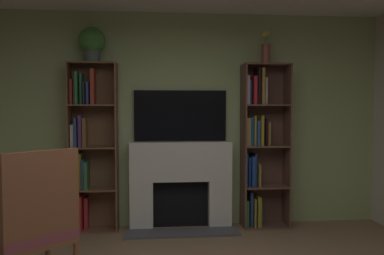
{
  "coord_description": "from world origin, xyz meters",
  "views": [
    {
      "loc": [
        -0.32,
        -2.34,
        1.51
      ],
      "look_at": [
        0.0,
        1.08,
        1.33
      ],
      "focal_mm": 37.5,
      "sensor_mm": 36.0,
      "label": 1
    }
  ],
  "objects": [
    {
      "name": "fireplace",
      "position": [
        0.0,
        2.58,
        0.57
      ],
      "size": [
        1.35,
        0.53,
        1.07
      ],
      "color": "white",
      "rests_on": "ground_plane"
    },
    {
      "name": "armchair",
      "position": [
        -1.27,
        0.86,
        0.59
      ],
      "size": [
        0.81,
        0.81,
        1.18
      ],
      "color": "brown",
      "rests_on": "ground_plane"
    },
    {
      "name": "vase_with_flowers",
      "position": [
        1.06,
        2.55,
        2.18
      ],
      "size": [
        0.11,
        0.11,
        0.4
      ],
      "color": "brown",
      "rests_on": "bookshelf_right"
    },
    {
      "name": "wall_back_accent",
      "position": [
        0.0,
        2.73,
        1.34
      ],
      "size": [
        5.24,
        0.06,
        2.67
      ],
      "primitive_type": "cube",
      "color": "#A7BC7E",
      "rests_on": "ground_plane"
    },
    {
      "name": "tv",
      "position": [
        0.0,
        2.67,
        1.4
      ],
      "size": [
        1.15,
        0.06,
        0.63
      ],
      "primitive_type": "cube",
      "color": "black",
      "rests_on": "fireplace"
    },
    {
      "name": "bookshelf_left",
      "position": [
        -1.12,
        2.6,
        1.02
      ],
      "size": [
        0.57,
        0.28,
        2.04
      ],
      "color": "brown",
      "rests_on": "ground_plane"
    },
    {
      "name": "bookshelf_right",
      "position": [
        0.99,
        2.58,
        1.02
      ],
      "size": [
        0.57,
        0.32,
        2.04
      ],
      "color": "brown",
      "rests_on": "ground_plane"
    },
    {
      "name": "potted_plant",
      "position": [
        -1.06,
        2.55,
        2.27
      ],
      "size": [
        0.31,
        0.31,
        0.42
      ],
      "color": "#4B5A51",
      "rests_on": "bookshelf_left"
    }
  ]
}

